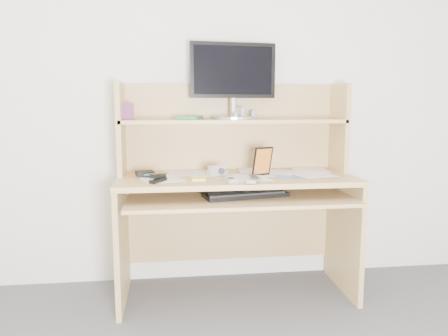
{
  "coord_description": "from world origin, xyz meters",
  "views": [
    {
      "loc": [
        -0.39,
        -1.06,
        1.18
      ],
      "look_at": [
        -0.08,
        1.43,
        0.81
      ],
      "focal_mm": 35.0,
      "sensor_mm": 36.0,
      "label": 1
    }
  ],
  "objects": [
    {
      "name": "monitor",
      "position": [
        0.01,
        1.67,
        1.33
      ],
      "size": [
        0.54,
        0.27,
        0.47
      ],
      "rotation": [
        0.0,
        0.0,
        0.12
      ],
      "color": "#B0B1B6",
      "rests_on": "desk"
    },
    {
      "name": "digital_camera",
      "position": [
        -0.12,
        1.45,
        0.79
      ],
      "size": [
        0.11,
        0.08,
        0.06
      ],
      "primitive_type": "cube",
      "rotation": [
        0.0,
        0.0,
        0.46
      ],
      "color": "silver",
      "rests_on": "paper_clutter"
    },
    {
      "name": "stapler",
      "position": [
        -0.46,
        1.31,
        0.78
      ],
      "size": [
        0.1,
        0.14,
        0.04
      ],
      "primitive_type": "cube",
      "rotation": [
        0.0,
        0.0,
        -0.51
      ],
      "color": "black",
      "rests_on": "paper_clutter"
    },
    {
      "name": "wallet",
      "position": [
        -0.54,
        1.52,
        0.77
      ],
      "size": [
        0.12,
        0.1,
        0.03
      ],
      "primitive_type": "cube",
      "rotation": [
        0.0,
        0.0,
        0.24
      ],
      "color": "black",
      "rests_on": "paper_clutter"
    },
    {
      "name": "back_wall",
      "position": [
        0.0,
        1.8,
        1.25
      ],
      "size": [
        3.6,
        0.04,
        2.5
      ],
      "primitive_type": "cube",
      "color": "silver",
      "rests_on": "floor"
    },
    {
      "name": "sticky_note_pad",
      "position": [
        -0.24,
        1.36,
        0.76
      ],
      "size": [
        0.08,
        0.08,
        0.01
      ],
      "primitive_type": "cube",
      "rotation": [
        0.0,
        0.0,
        0.0
      ],
      "color": "#EEF340",
      "rests_on": "desk"
    },
    {
      "name": "chip_stack_b",
      "position": [
        0.05,
        1.66,
        1.12
      ],
      "size": [
        0.06,
        0.06,
        0.07
      ],
      "primitive_type": "cylinder",
      "rotation": [
        0.0,
        0.0,
        0.41
      ],
      "color": "white",
      "rests_on": "desk"
    },
    {
      "name": "chip_stack_a",
      "position": [
        0.13,
        1.65,
        1.11
      ],
      "size": [
        0.04,
        0.04,
        0.05
      ],
      "primitive_type": "cylinder",
      "rotation": [
        0.0,
        0.0,
        0.04
      ],
      "color": "black",
      "rests_on": "desk"
    },
    {
      "name": "paper_clutter",
      "position": [
        0.0,
        1.48,
        0.75
      ],
      "size": [
        1.32,
        0.54,
        0.01
      ],
      "primitive_type": "cube",
      "color": "silver",
      "rests_on": "desk"
    },
    {
      "name": "tv_remote",
      "position": [
        0.06,
        1.26,
        0.77
      ],
      "size": [
        0.11,
        0.19,
        0.02
      ],
      "primitive_type": "cube",
      "rotation": [
        0.0,
        0.0,
        -0.35
      ],
      "color": "gray",
      "rests_on": "paper_clutter"
    },
    {
      "name": "blue_pen",
      "position": [
        0.28,
        1.36,
        0.76
      ],
      "size": [
        0.14,
        0.07,
        0.01
      ],
      "primitive_type": "cylinder",
      "rotation": [
        1.57,
        0.0,
        1.15
      ],
      "color": "blue",
      "rests_on": "paper_clutter"
    },
    {
      "name": "game_case",
      "position": [
        0.15,
        1.43,
        0.84
      ],
      "size": [
        0.12,
        0.06,
        0.17
      ],
      "primitive_type": "cube",
      "rotation": [
        0.0,
        0.0,
        0.42
      ],
      "color": "black",
      "rests_on": "paper_clutter"
    },
    {
      "name": "flip_phone",
      "position": [
        -0.07,
        1.26,
        0.77
      ],
      "size": [
        0.07,
        0.1,
        0.02
      ],
      "primitive_type": "cube",
      "rotation": [
        0.0,
        0.0,
        0.2
      ],
      "color": "silver",
      "rests_on": "paper_clutter"
    },
    {
      "name": "card_box",
      "position": [
        -0.64,
        1.6,
        1.13
      ],
      "size": [
        0.08,
        0.04,
        0.1
      ],
      "primitive_type": "cube",
      "rotation": [
        0.0,
        0.0,
        0.33
      ],
      "color": "#A51E16",
      "rests_on": "desk"
    },
    {
      "name": "chip_stack_d",
      "position": [
        0.06,
        1.64,
        1.12
      ],
      "size": [
        0.05,
        0.05,
        0.07
      ],
      "primitive_type": "cylinder",
      "rotation": [
        0.0,
        0.0,
        0.22
      ],
      "color": "white",
      "rests_on": "desk"
    },
    {
      "name": "desk",
      "position": [
        0.0,
        1.56,
        0.69
      ],
      "size": [
        1.4,
        0.7,
        1.3
      ],
      "color": "tan",
      "rests_on": "floor"
    },
    {
      "name": "keyboard",
      "position": [
        0.03,
        1.35,
        0.67
      ],
      "size": [
        0.5,
        0.26,
        0.03
      ],
      "rotation": [
        0.0,
        0.0,
        0.2
      ],
      "color": "black",
      "rests_on": "desk"
    },
    {
      "name": "chip_stack_c",
      "position": [
        0.01,
        1.59,
        1.1
      ],
      "size": [
        0.04,
        0.04,
        0.04
      ],
      "primitive_type": "cylinder",
      "rotation": [
        0.0,
        0.0,
        0.1
      ],
      "color": "black",
      "rests_on": "desk"
    },
    {
      "name": "shelf_book",
      "position": [
        -0.27,
        1.66,
        1.09
      ],
      "size": [
        0.18,
        0.22,
        0.02
      ],
      "primitive_type": "cube",
      "rotation": [
        0.0,
        0.0,
        -0.29
      ],
      "color": "#327D55",
      "rests_on": "desk"
    }
  ]
}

